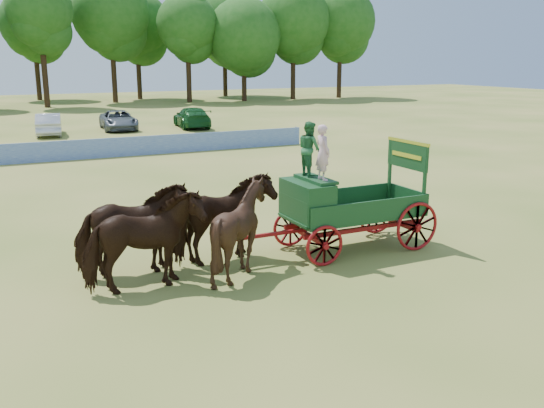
{
  "coord_description": "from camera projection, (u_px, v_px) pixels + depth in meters",
  "views": [
    {
      "loc": [
        -6.04,
        -15.08,
        5.31
      ],
      "look_at": [
        1.19,
        -0.29,
        1.3
      ],
      "focal_mm": 40.0,
      "sensor_mm": 36.0,
      "label": 1
    }
  ],
  "objects": [
    {
      "name": "horse_lead_right",
      "position": [
        132.0,
        230.0,
        14.86
      ],
      "size": [
        2.82,
        1.41,
        2.32
      ],
      "primitive_type": "imported",
      "rotation": [
        0.0,
        0.0,
        1.51
      ],
      "color": "black",
      "rests_on": "ground"
    },
    {
      "name": "horse_lead_left",
      "position": [
        144.0,
        242.0,
        13.9
      ],
      "size": [
        2.8,
        1.38,
        2.32
      ],
      "primitive_type": "imported",
      "rotation": [
        0.0,
        0.0,
        1.62
      ],
      "color": "black",
      "rests_on": "ground"
    },
    {
      "name": "sponsor_banner",
      "position": [
        84.0,
        149.0,
        32.16
      ],
      "size": [
        26.0,
        0.08,
        1.05
      ],
      "primitive_type": "cube",
      "color": "#1E41A6",
      "rests_on": "ground"
    },
    {
      "name": "treeline",
      "position": [
        17.0,
        18.0,
        66.28
      ],
      "size": [
        89.92,
        22.61,
        15.53
      ],
      "color": "#382314",
      "rests_on": "ground"
    },
    {
      "name": "ground",
      "position": [
        229.0,
        251.0,
        16.99
      ],
      "size": [
        160.0,
        160.0,
        0.0
      ],
      "primitive_type": "plane",
      "color": "#A9944C",
      "rests_on": "ground"
    },
    {
      "name": "horse_wheel_right",
      "position": [
        223.0,
        219.0,
        15.89
      ],
      "size": [
        2.95,
        1.8,
        2.32
      ],
      "primitive_type": "imported",
      "rotation": [
        0.0,
        0.0,
        1.78
      ],
      "color": "black",
      "rests_on": "ground"
    },
    {
      "name": "horse_wheel_left",
      "position": [
        240.0,
        230.0,
        14.92
      ],
      "size": [
        2.17,
        1.94,
        2.33
      ],
      "primitive_type": "imported",
      "rotation": [
        0.0,
        0.0,
        1.54
      ],
      "color": "black",
      "rests_on": "ground"
    },
    {
      "name": "farm_dray",
      "position": [
        331.0,
        196.0,
        16.6
      ],
      "size": [
        6.0,
        2.0,
        3.63
      ],
      "color": "maroon",
      "rests_on": "ground"
    }
  ]
}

